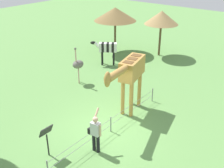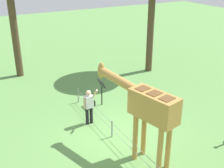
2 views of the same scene
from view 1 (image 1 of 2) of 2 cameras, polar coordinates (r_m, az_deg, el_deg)
ground_plane at (r=12.47m, az=-1.12°, el=-9.35°), size 60.00×60.00×0.00m
giraffe at (r=12.74m, az=3.69°, el=2.35°), size 3.67×1.30×3.09m
visitor at (r=10.78m, az=-3.42°, el=-9.84°), size 0.59×0.58×1.74m
zebra at (r=19.05m, az=-1.07°, el=7.36°), size 1.29×1.65×1.66m
ostrich at (r=16.35m, az=-7.04°, el=4.04°), size 0.70×0.56×2.25m
shade_hut_near at (r=20.75m, az=10.21°, el=13.34°), size 2.48×2.48×3.35m
shade_hut_far at (r=21.15m, az=0.67°, el=14.23°), size 3.18×3.18×3.45m
info_sign at (r=10.81m, az=-13.38°, el=-10.19°), size 0.56×0.21×1.32m
wire_fence at (r=12.11m, az=-0.24°, el=-8.20°), size 7.05×0.05×0.75m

